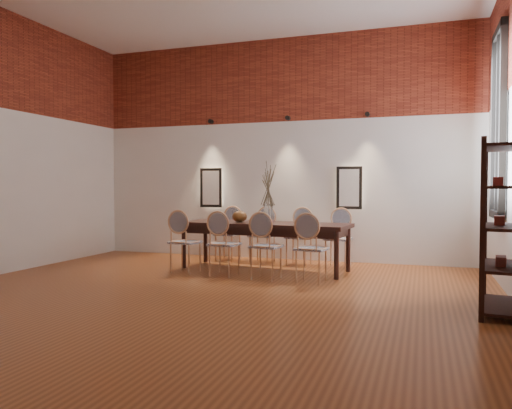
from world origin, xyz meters
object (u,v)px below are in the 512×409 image
(chair_near_d, at_px, (311,248))
(shelving_rack, at_px, (501,227))
(chair_far_a, at_px, (228,234))
(book, at_px, (263,222))
(chair_near_c, at_px, (266,246))
(chair_far_b, at_px, (262,235))
(bowl, at_px, (240,216))
(chair_near_a, at_px, (185,242))
(vase, at_px, (268,213))
(chair_far_d, at_px, (338,239))
(dining_table, at_px, (264,246))
(chair_far_c, at_px, (299,237))

(chair_near_d, relative_size, shelving_rack, 0.52)
(chair_far_a, distance_m, book, 1.24)
(chair_near_c, distance_m, chair_far_a, 1.96)
(chair_far_b, height_order, bowl, chair_far_b)
(chair_near_c, bearing_deg, chair_near_a, -180.00)
(chair_far_a, xyz_separation_m, shelving_rack, (4.09, -2.62, 0.43))
(chair_near_a, distance_m, chair_far_b, 1.58)
(chair_far_a, distance_m, vase, 1.37)
(chair_far_d, bearing_deg, dining_table, 35.22)
(chair_far_c, bearing_deg, chair_far_b, 0.00)
(vase, relative_size, shelving_rack, 0.17)
(bowl, bearing_deg, vase, 0.53)
(chair_far_a, bearing_deg, dining_table, 144.78)
(vase, relative_size, book, 1.15)
(chair_near_c, height_order, book, chair_near_c)
(chair_near_c, relative_size, chair_far_a, 1.00)
(chair_near_a, bearing_deg, dining_table, 35.22)
(chair_near_c, bearing_deg, shelving_rack, -15.06)
(chair_near_a, distance_m, chair_near_c, 1.35)
(chair_near_c, bearing_deg, chair_far_d, 64.72)
(chair_far_c, distance_m, book, 0.83)
(chair_far_a, relative_size, chair_far_d, 1.00)
(dining_table, relative_size, book, 10.36)
(chair_far_a, bearing_deg, bowl, 128.39)
(chair_far_d, height_order, bowl, chair_far_d)
(chair_near_a, height_order, vase, vase)
(chair_far_b, relative_size, shelving_rack, 0.52)
(chair_far_b, xyz_separation_m, book, (0.25, -0.71, 0.30))
(dining_table, relative_size, chair_near_d, 2.86)
(chair_far_d, bearing_deg, chair_near_c, 64.72)
(chair_far_a, relative_size, chair_far_b, 1.00)
(chair_far_a, height_order, book, chair_far_a)
(chair_near_c, relative_size, chair_far_c, 1.00)
(dining_table, height_order, chair_far_c, chair_far_c)
(chair_near_c, bearing_deg, bowl, 138.23)
(chair_near_a, bearing_deg, book, 36.80)
(chair_near_a, xyz_separation_m, vase, (1.15, 0.61, 0.43))
(chair_near_d, xyz_separation_m, chair_far_d, (0.13, 1.42, 0.00))
(chair_far_a, bearing_deg, chair_near_c, 133.36)
(chair_near_d, bearing_deg, chair_near_c, 180.00)
(dining_table, xyz_separation_m, chair_near_a, (-1.07, -0.61, 0.09))
(chair_near_c, height_order, chair_far_d, same)
(dining_table, distance_m, chair_far_b, 0.79)
(book, xyz_separation_m, shelving_rack, (3.17, -1.84, 0.14))
(chair_near_d, height_order, chair_far_a, same)
(chair_near_d, distance_m, bowl, 1.61)
(vase, xyz_separation_m, bowl, (-0.48, -0.00, -0.06))
(chair_near_a, relative_size, shelving_rack, 0.52)
(dining_table, bearing_deg, shelving_rack, -24.57)
(chair_near_c, height_order, shelving_rack, shelving_rack)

